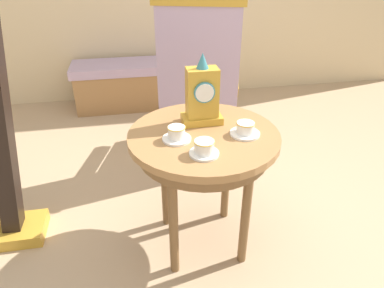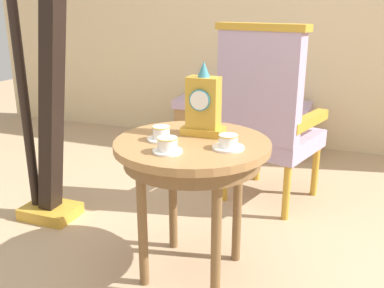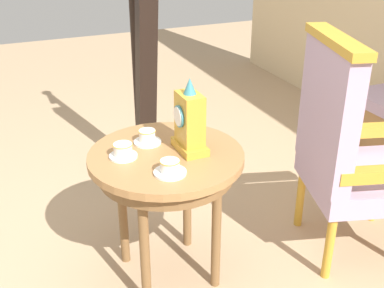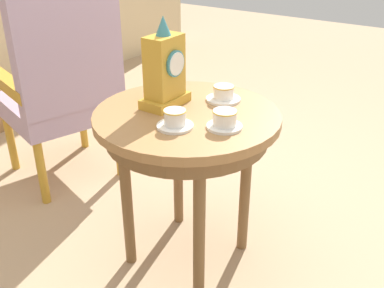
{
  "view_description": "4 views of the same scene",
  "coord_description": "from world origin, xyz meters",
  "views": [
    {
      "loc": [
        -0.27,
        -1.33,
        1.4
      ],
      "look_at": [
        -0.0,
        0.14,
        0.55
      ],
      "focal_mm": 32.43,
      "sensor_mm": 36.0,
      "label": 1
    },
    {
      "loc": [
        0.66,
        -1.65,
        1.23
      ],
      "look_at": [
        0.04,
        -0.01,
        0.66
      ],
      "focal_mm": 39.89,
      "sensor_mm": 36.0,
      "label": 2
    },
    {
      "loc": [
        1.84,
        -0.63,
        1.65
      ],
      "look_at": [
        0.09,
        0.13,
        0.72
      ],
      "focal_mm": 45.92,
      "sensor_mm": 36.0,
      "label": 3
    },
    {
      "loc": [
        -1.22,
        -0.85,
        1.32
      ],
      "look_at": [
        0.04,
        0.01,
        0.53
      ],
      "focal_mm": 42.28,
      "sensor_mm": 36.0,
      "label": 4
    }
  ],
  "objects": [
    {
      "name": "ground_plane",
      "position": [
        0.0,
        0.0,
        0.0
      ],
      "size": [
        10.0,
        10.0,
        0.0
      ],
      "primitive_type": "plane",
      "color": "tan"
    },
    {
      "name": "side_table",
      "position": [
        0.03,
        0.03,
        0.58
      ],
      "size": [
        0.69,
        0.69,
        0.66
      ],
      "color": "#9E7042",
      "rests_on": "ground"
    },
    {
      "name": "teacup_left",
      "position": [
        -0.1,
        -0.01,
        0.69
      ],
      "size": [
        0.13,
        0.13,
        0.06
      ],
      "color": "white",
      "rests_on": "side_table"
    },
    {
      "name": "teacup_right",
      "position": [
        -0.01,
        -0.15,
        0.69
      ],
      "size": [
        0.12,
        0.12,
        0.06
      ],
      "color": "white",
      "rests_on": "side_table"
    },
    {
      "name": "teacup_center",
      "position": [
        0.21,
        -0.02,
        0.69
      ],
      "size": [
        0.14,
        0.14,
        0.06
      ],
      "color": "white",
      "rests_on": "side_table"
    },
    {
      "name": "mantel_clock",
      "position": [
        0.04,
        0.14,
        0.8
      ],
      "size": [
        0.19,
        0.11,
        0.34
      ],
      "color": "gold",
      "rests_on": "side_table"
    },
    {
      "name": "armchair",
      "position": [
        0.19,
        0.9,
        0.59
      ],
      "size": [
        0.67,
        0.66,
        1.14
      ],
      "color": "#B299B7",
      "rests_on": "ground"
    },
    {
      "name": "harp",
      "position": [
        -0.95,
        0.25,
        0.69
      ],
      "size": [
        0.4,
        0.24,
        1.72
      ],
      "color": "gold",
      "rests_on": "ground"
    }
  ]
}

